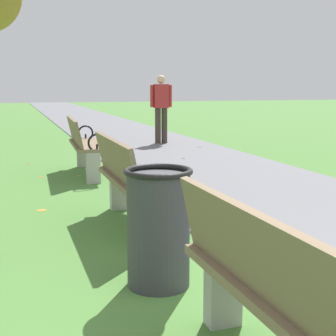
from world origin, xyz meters
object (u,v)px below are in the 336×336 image
at_px(pedestrian_walking, 161,105).
at_px(park_bench_3, 84,144).
at_px(park_bench_1, 286,300).
at_px(park_bench_2, 130,180).
at_px(trash_bin, 158,227).

bearing_deg(pedestrian_walking, park_bench_3, -123.77).
height_order(park_bench_1, park_bench_2, same).
distance_m(park_bench_1, park_bench_3, 5.96).
distance_m(park_bench_3, trash_bin, 4.54).
xyz_separation_m(park_bench_1, pedestrian_walking, (2.38, 9.52, 0.44)).
xyz_separation_m(park_bench_1, park_bench_3, (0.00, 5.96, 0.00)).
distance_m(park_bench_1, pedestrian_walking, 9.82).
distance_m(park_bench_2, pedestrian_walking, 7.07).
bearing_deg(park_bench_3, trash_bin, -91.86).
xyz_separation_m(park_bench_2, trash_bin, (-0.15, -1.46, -0.06)).
bearing_deg(park_bench_2, trash_bin, -95.76).
height_order(park_bench_1, trash_bin, park_bench_1).
height_order(park_bench_2, pedestrian_walking, pedestrian_walking).
height_order(pedestrian_walking, trash_bin, pedestrian_walking).
relative_size(park_bench_2, park_bench_3, 0.99).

